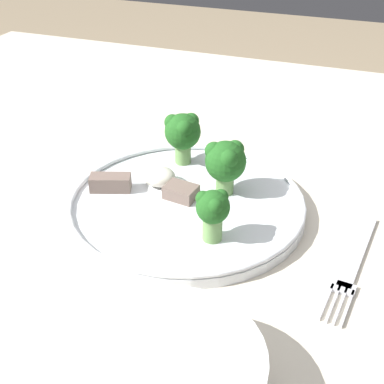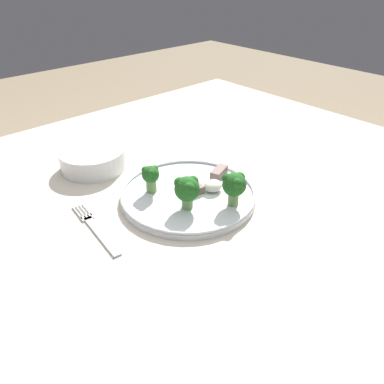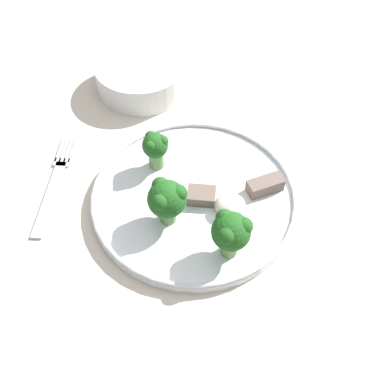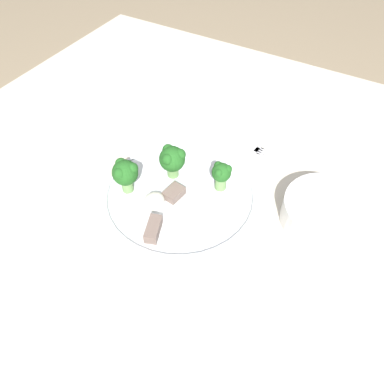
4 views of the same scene
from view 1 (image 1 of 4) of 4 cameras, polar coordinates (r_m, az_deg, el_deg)
table at (r=0.71m, az=-4.09°, el=-6.67°), size 1.28×1.18×0.73m
dinner_plate at (r=0.64m, az=-0.63°, el=-1.41°), size 0.28×0.28×0.02m
fork at (r=0.59m, az=16.77°, el=-7.33°), size 0.04×0.19×0.00m
cream_bowl at (r=0.43m, az=-2.76°, el=-19.13°), size 0.15×0.15×0.05m
broccoli_floret_near_rim_left at (r=0.56m, az=2.24°, el=-1.89°), size 0.04×0.04×0.06m
broccoli_floret_center_left at (r=0.64m, az=3.61°, el=3.29°), size 0.05×0.05×0.07m
broccoli_floret_back_left at (r=0.70m, az=-1.00°, el=6.43°), size 0.05×0.05×0.07m
meat_slice_front_slice at (r=0.64m, az=-1.18°, el=0.01°), size 0.04×0.03×0.02m
meat_slice_middle_slice at (r=0.67m, az=-8.70°, el=0.98°), size 0.05×0.04×0.02m
sauce_dollop at (r=0.67m, az=-3.82°, el=1.72°), size 0.04×0.04×0.02m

